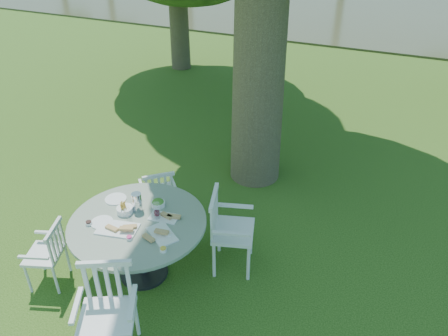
{
  "coord_description": "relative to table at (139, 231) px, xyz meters",
  "views": [
    {
      "loc": [
        1.9,
        -4.16,
        3.8
      ],
      "look_at": [
        0.0,
        0.2,
        0.85
      ],
      "focal_mm": 35.0,
      "sensor_mm": 36.0,
      "label": 1
    }
  ],
  "objects": [
    {
      "name": "chair_nw",
      "position": [
        -0.32,
        0.94,
        -0.17
      ],
      "size": [
        0.57,
        0.57,
        0.82
      ],
      "rotation": [
        0.0,
        0.0,
        -2.41
      ],
      "color": "white",
      "rests_on": "ground"
    },
    {
      "name": "tableware",
      "position": [
        -0.05,
        0.07,
        0.18
      ],
      "size": [
        1.16,
        0.79,
        0.22
      ],
      "color": "white",
      "rests_on": "table"
    },
    {
      "name": "chair_ne",
      "position": [
        0.81,
        0.53,
        -0.06
      ],
      "size": [
        0.6,
        0.62,
        1.01
      ],
      "rotation": [
        0.0,
        0.0,
        -4.42
      ],
      "color": "white",
      "rests_on": "ground"
    },
    {
      "name": "chair_sw",
      "position": [
        -0.85,
        -0.51,
        -0.18
      ],
      "size": [
        0.49,
        0.51,
        0.8
      ],
      "rotation": [
        0.0,
        0.0,
        -1.23
      ],
      "color": "white",
      "rests_on": "ground"
    },
    {
      "name": "chair_se",
      "position": [
        0.26,
        -0.93,
        -0.07
      ],
      "size": [
        0.66,
        0.65,
        0.99
      ],
      "rotation": [
        0.0,
        0.0,
        0.48
      ],
      "color": "white",
      "rests_on": "ground"
    },
    {
      "name": "ground",
      "position": [
        0.47,
        1.1,
        -0.65
      ],
      "size": [
        140.0,
        140.0,
        0.0
      ],
      "primitive_type": "plane",
      "color": "#1B3A0C",
      "rests_on": "ground"
    },
    {
      "name": "table",
      "position": [
        0.0,
        0.0,
        0.0
      ],
      "size": [
        1.51,
        1.51,
        0.79
      ],
      "color": "black",
      "rests_on": "ground"
    }
  ]
}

